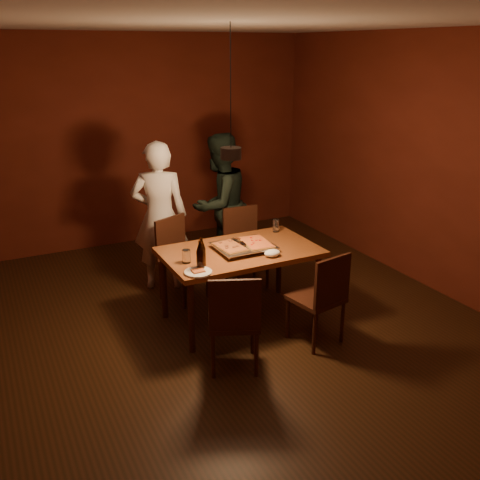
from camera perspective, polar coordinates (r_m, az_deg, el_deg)
name	(u,v)px	position (r m, az deg, el deg)	size (l,w,h in m)	color
room_shell	(231,193)	(4.72, -0.95, 5.05)	(6.00, 6.00, 6.00)	#331B0D
dining_table	(240,257)	(5.23, 0.00, -1.79)	(1.50, 0.90, 0.75)	brown
chair_far_left	(178,251)	(5.81, -6.66, -1.14)	(0.55, 0.55, 0.49)	#38190F
chair_far_right	(244,239)	(6.11, 0.40, 0.10)	(0.45, 0.45, 0.49)	#38190F
chair_near_left	(234,314)	(4.44, -0.64, -7.92)	(0.55, 0.55, 0.49)	#38190F
chair_near_right	(323,291)	(4.89, 8.85, -5.40)	(0.49, 0.49, 0.49)	#38190F
pizza_tray	(244,247)	(5.19, 0.42, -0.80)	(0.55, 0.45, 0.05)	silver
pizza_meat	(230,246)	(5.12, -1.08, -0.69)	(0.22, 0.35, 0.02)	maroon
pizza_cheese	(256,242)	(5.23, 1.73, -0.24)	(0.25, 0.39, 0.02)	gold
spatula	(243,243)	(5.18, 0.30, -0.37)	(0.09, 0.24, 0.04)	silver
beer_bottle_a	(200,255)	(4.71, -4.25, -1.64)	(0.07, 0.07, 0.27)	black
beer_bottle_b	(202,253)	(4.75, -4.12, -1.38)	(0.07, 0.07, 0.28)	black
water_glass_left	(186,256)	(4.89, -5.74, -1.75)	(0.08, 0.08, 0.12)	silver
water_glass_right	(276,226)	(5.70, 3.85, 1.53)	(0.07, 0.07, 0.14)	silver
plate_slice	(198,272)	(4.68, -4.49, -3.42)	(0.24, 0.24, 0.03)	white
napkin	(272,253)	(5.03, 3.46, -1.41)	(0.16, 0.12, 0.07)	white
diner_white	(160,216)	(6.00, -8.57, 2.53)	(0.61, 0.40, 1.68)	silver
diner_dark	(220,205)	(6.36, -2.18, 3.78)	(0.82, 0.64, 1.69)	black
pendant_lamp	(231,152)	(4.64, -0.97, 9.36)	(0.18, 0.18, 1.10)	black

